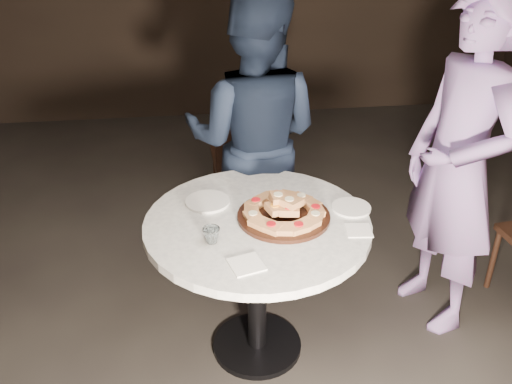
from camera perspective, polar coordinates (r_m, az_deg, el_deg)
floor at (r=3.23m, az=2.66°, el=-15.32°), size 7.00×7.00×0.00m
table at (r=2.80m, az=0.12°, el=-5.52°), size 1.25×1.25×0.82m
serving_board at (r=2.74m, az=2.78°, el=-2.45°), size 0.52×0.52×0.02m
focaccia_pile at (r=2.72m, az=2.80°, el=-1.75°), size 0.40×0.40×0.11m
plate_left at (r=2.87m, az=-4.87°, el=-0.95°), size 0.28×0.28×0.01m
plate_right at (r=2.85m, az=9.50°, el=-1.54°), size 0.22×0.22×0.01m
water_glass at (r=2.56m, az=-4.47°, el=-4.34°), size 0.10×0.10×0.07m
napkin_near at (r=2.43m, az=-0.96°, el=-7.26°), size 0.17×0.17×0.01m
napkin_far at (r=2.69m, az=10.24°, el=-3.80°), size 0.13×0.13×0.01m
chair_far at (r=3.97m, az=-1.02°, el=3.71°), size 0.46×0.48×0.95m
diner_navy at (r=3.39m, az=-0.26°, el=5.25°), size 1.02×0.90×1.77m
diner_teal at (r=3.12m, az=19.50°, el=2.15°), size 0.60×0.77×1.86m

